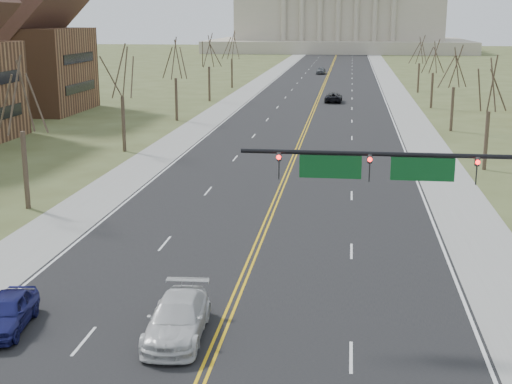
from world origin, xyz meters
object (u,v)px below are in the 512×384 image
(signal_mast, at_px, (420,182))
(car_far_sb, at_px, (321,71))
(car_far_nb, at_px, (334,97))
(car_sb_outer_second, at_px, (7,312))
(car_sb_inner_second, at_px, (177,318))

(signal_mast, xyz_separation_m, car_far_sb, (-9.06, 126.85, -5.01))
(car_far_nb, bearing_deg, car_sb_outer_second, 84.31)
(signal_mast, bearing_deg, car_far_nb, 93.85)
(car_far_nb, distance_m, car_far_sb, 51.48)
(signal_mast, xyz_separation_m, car_far_nb, (-5.08, 75.53, -5.05))
(car_sb_outer_second, bearing_deg, car_sb_inner_second, -6.28)
(car_sb_inner_second, distance_m, car_far_nb, 78.28)
(signal_mast, relative_size, car_sb_inner_second, 2.35)
(car_sb_outer_second, xyz_separation_m, car_far_nb, (10.70, 78.37, -0.01))
(signal_mast, xyz_separation_m, car_sb_outer_second, (-15.79, -2.84, -5.04))
(signal_mast, relative_size, car_far_nb, 2.42)
(car_sb_outer_second, height_order, car_far_nb, car_sb_outer_second)
(signal_mast, distance_m, car_sb_outer_second, 16.82)
(car_sb_outer_second, relative_size, car_far_nb, 0.83)
(car_sb_inner_second, distance_m, car_far_sb, 129.51)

